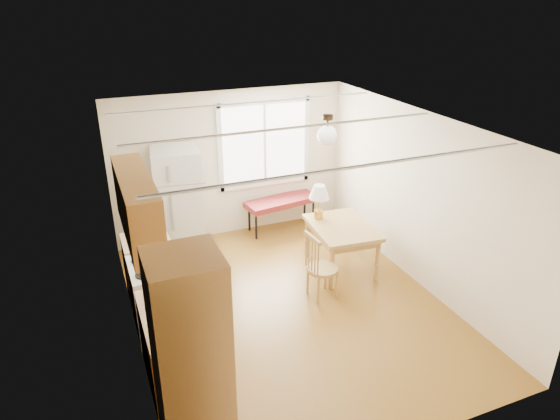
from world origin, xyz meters
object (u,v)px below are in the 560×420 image
refrigerator (179,202)px  dining_table (341,232)px  chair (317,263)px  bench (281,202)px

refrigerator → dining_table: bearing=-26.9°
chair → bench: bearing=75.4°
refrigerator → chair: (1.43, -2.09, -0.32)m
bench → chair: bearing=-108.2°
bench → dining_table: (0.33, -1.58, 0.09)m
refrigerator → bench: refrigerator is taller
refrigerator → dining_table: (2.14, -1.48, -0.26)m
bench → chair: chair is taller
refrigerator → dining_table: 2.61m
refrigerator → chair: size_ratio=1.79×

